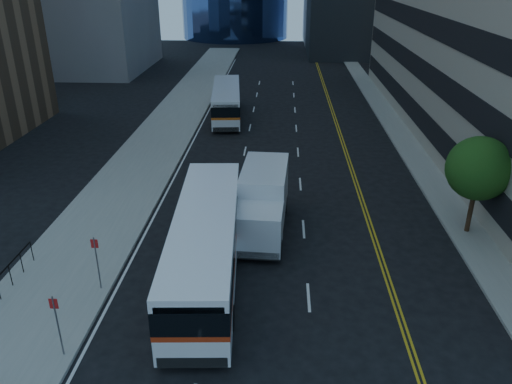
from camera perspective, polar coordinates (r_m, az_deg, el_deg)
ground at (r=20.06m, az=4.81°, el=-15.25°), size 160.00×160.00×0.00m
sidewalk_west at (r=43.47m, az=-10.11°, el=7.11°), size 5.00×90.00×0.15m
sidewalk_east at (r=43.50m, az=15.99°, el=6.55°), size 2.00×90.00×0.15m
street_tree at (r=27.00m, az=24.12°, el=2.46°), size 3.20×3.20×5.10m
bus_front at (r=22.07m, az=-5.75°, el=-5.83°), size 3.32×12.20×3.11m
bus_rear at (r=46.22m, az=-3.39°, el=10.36°), size 3.35×11.02×2.80m
box_truck at (r=25.74m, az=0.78°, el=-1.05°), size 2.66×6.82×3.21m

